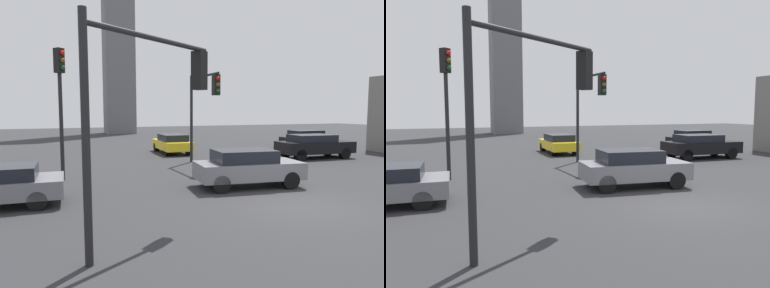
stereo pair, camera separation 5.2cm
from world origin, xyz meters
The scene contains 9 objects.
ground_plane centered at (0.00, 0.00, 0.00)m, with size 105.40×105.40×0.00m, color #2D2D30.
traffic_light_0 centered at (0.44, 8.18, 3.54)m, with size 0.36×3.37×4.89m.
traffic_light_1 centered at (-6.59, 6.77, 3.81)m, with size 0.46×0.47×5.49m.
traffic_light_2 centered at (-4.73, -1.13, 3.45)m, with size 3.42×2.25×4.80m.
car_0 centered at (0.62, 14.04, 0.70)m, with size 1.90×4.13×1.32m.
car_1 centered at (0.01, 2.83, 0.77)m, with size 4.23×2.23×1.45m.
car_2 centered at (11.01, 12.72, 0.76)m, with size 4.03×1.84×1.44m.
car_3 centered at (8.03, 8.48, 0.79)m, with size 4.74×2.22×1.46m.
skyline_tower centered at (0.87, 36.35, 14.13)m, with size 3.59×3.59×28.26m, color slate.
Camera 1 is at (-6.83, -8.86, 2.96)m, focal length 32.84 mm.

